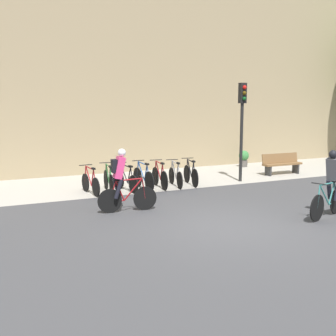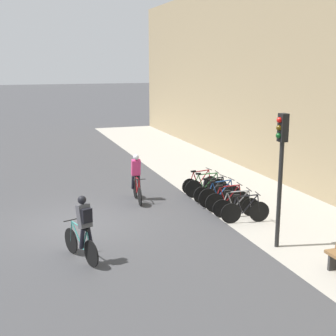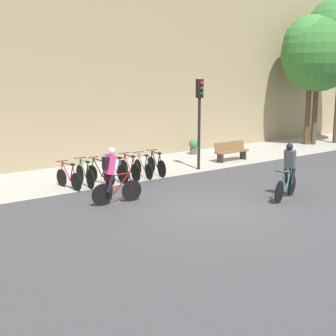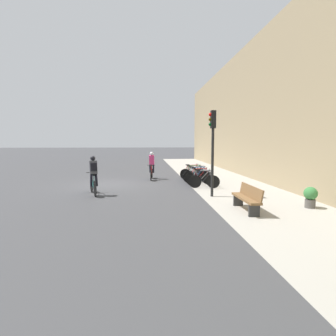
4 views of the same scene
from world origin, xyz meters
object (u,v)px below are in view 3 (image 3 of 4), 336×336
at_px(cyclist_pink, 112,174).
at_px(parked_bike_0, 69,178).
at_px(parked_bike_1, 85,175).
at_px(parked_bike_2, 101,173).
at_px(cyclist_grey, 288,169).
at_px(parked_bike_3, 115,171).
at_px(parked_bike_5, 143,167).
at_px(potted_plant, 193,146).
at_px(parked_bike_6, 156,165).
at_px(parked_bike_4, 130,169).
at_px(traffic_light_pole, 200,108).
at_px(bench, 231,151).

height_order(cyclist_pink, parked_bike_0, cyclist_pink).
bearing_deg(parked_bike_0, cyclist_pink, -85.56).
relative_size(parked_bike_1, parked_bike_2, 1.03).
relative_size(cyclist_grey, parked_bike_1, 1.05).
height_order(parked_bike_0, parked_bike_3, parked_bike_3).
relative_size(parked_bike_1, parked_bike_5, 1.05).
distance_m(parked_bike_0, potted_plant, 8.71).
bearing_deg(parked_bike_1, cyclist_grey, -50.20).
bearing_deg(cyclist_pink, parked_bike_1, 81.01).
bearing_deg(parked_bike_6, parked_bike_5, -179.86).
height_order(cyclist_pink, parked_bike_4, cyclist_pink).
xyz_separation_m(parked_bike_1, parked_bike_3, (1.26, 0.00, 0.01)).
bearing_deg(cyclist_grey, parked_bike_5, 110.23).
bearing_deg(parked_bike_5, parked_bike_4, 179.88).
xyz_separation_m(parked_bike_0, parked_bike_5, (3.14, -0.00, -0.00)).
bearing_deg(cyclist_grey, parked_bike_1, 129.80).
bearing_deg(parked_bike_6, parked_bike_1, -179.99).
bearing_deg(cyclist_pink, parked_bike_5, 42.16).
height_order(parked_bike_3, traffic_light_pole, traffic_light_pole).
xyz_separation_m(cyclist_pink, bench, (8.19, 3.15, -0.47)).
xyz_separation_m(parked_bike_6, traffic_light_pole, (2.11, -0.13, 2.20)).
height_order(cyclist_grey, potted_plant, cyclist_grey).
bearing_deg(parked_bike_2, parked_bike_3, 0.13).
distance_m(parked_bike_2, parked_bike_6, 2.51).
height_order(parked_bike_3, potted_plant, parked_bike_3).
height_order(parked_bike_1, parked_bike_5, parked_bike_1).
relative_size(cyclist_grey, bench, 0.98).
height_order(parked_bike_0, parked_bike_4, parked_bike_4).
height_order(parked_bike_2, traffic_light_pole, traffic_light_pole).
height_order(parked_bike_6, potted_plant, parked_bike_6).
height_order(parked_bike_0, parked_bike_6, parked_bike_6).
bearing_deg(cyclist_grey, traffic_light_pole, 81.95).
relative_size(parked_bike_1, parked_bike_6, 1.06).
xyz_separation_m(cyclist_grey, traffic_light_pole, (0.75, 5.28, 1.66)).
relative_size(parked_bike_4, bench, 0.90).
bearing_deg(parked_bike_1, cyclist_pink, -98.99).
height_order(parked_bike_2, potted_plant, parked_bike_2).
xyz_separation_m(parked_bike_2, parked_bike_5, (1.88, 0.00, -0.00)).
relative_size(cyclist_pink, traffic_light_pole, 0.47).
height_order(cyclist_grey, parked_bike_1, cyclist_grey).
bearing_deg(bench, parked_bike_6, -173.93).
relative_size(parked_bike_4, potted_plant, 2.13).
bearing_deg(traffic_light_pole, cyclist_pink, -156.00).
bearing_deg(parked_bike_0, parked_bike_3, 0.01).
relative_size(parked_bike_5, parked_bike_6, 1.01).
bearing_deg(parked_bike_6, potted_plant, 33.89).
relative_size(parked_bike_6, potted_plant, 2.07).
xyz_separation_m(parked_bike_3, traffic_light_pole, (4.00, -0.13, 2.19)).
relative_size(parked_bike_3, parked_bike_5, 1.06).
xyz_separation_m(parked_bike_5, potted_plant, (5.04, 2.97, 0.05)).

